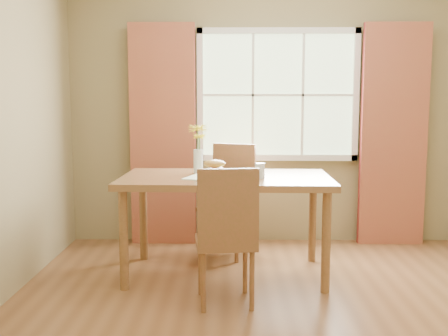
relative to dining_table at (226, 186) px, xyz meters
The scene contains 12 objects.
room 1.13m from the dining_table, 57.52° to the right, with size 4.24×3.84×2.74m.
window 1.40m from the dining_table, 64.34° to the left, with size 1.62×0.06×1.32m.
curtain_left 1.22m from the dining_table, 123.18° to the left, with size 0.65×0.08×2.20m, color maroon.
curtain_right 1.96m from the dining_table, 30.40° to the left, with size 0.65×0.08×2.20m, color maroon.
dining_table is the anchor object (origin of this frame).
chair_near 0.73m from the dining_table, 89.22° to the right, with size 0.46×0.46×1.00m.
chair_far 0.65m from the dining_table, 86.83° to the left, with size 0.56×0.56×1.04m.
placemat 0.17m from the dining_table, 126.84° to the right, with size 0.45×0.33×0.01m, color beige.
plate 0.18m from the dining_table, 112.03° to the right, with size 0.23×0.23×0.01m, color gold.
croissant_sandwich 0.24m from the dining_table, 122.69° to the right, with size 0.19×0.13×0.13m.
water_glass 0.32m from the dining_table, 19.93° to the right, with size 0.08×0.08×0.12m.
flower_vase 0.45m from the dining_table, 142.21° to the left, with size 0.17×0.17×0.42m.
Camera 1 is at (-0.48, -3.44, 1.44)m, focal length 42.00 mm.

